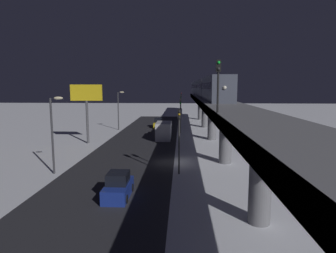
# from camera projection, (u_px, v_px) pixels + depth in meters

# --- Properties ---
(ground_plane) EXTENTS (240.00, 240.00, 0.00)m
(ground_plane) POSITION_uv_depth(u_px,v_px,m) (172.00, 162.00, 33.51)
(ground_plane) COLOR white
(avenue_asphalt) EXTENTS (11.00, 103.25, 0.01)m
(avenue_asphalt) POSITION_uv_depth(u_px,v_px,m) (126.00, 162.00, 33.75)
(avenue_asphalt) COLOR #28282D
(avenue_asphalt) RESTS_ON ground_plane
(elevated_railway) EXTENTS (5.00, 103.25, 6.60)m
(elevated_railway) POSITION_uv_depth(u_px,v_px,m) (225.00, 113.00, 32.47)
(elevated_railway) COLOR slate
(elevated_railway) RESTS_ON ground_plane
(subway_train) EXTENTS (2.94, 74.07, 3.40)m
(subway_train) POSITION_uv_depth(u_px,v_px,m) (202.00, 88.00, 70.25)
(subway_train) COLOR #4C5160
(subway_train) RESTS_ON elevated_railway
(rail_signal) EXTENTS (0.36, 0.41, 4.00)m
(rail_signal) POSITION_uv_depth(u_px,v_px,m) (218.00, 77.00, 22.16)
(rail_signal) COLOR black
(rail_signal) RESTS_ON elevated_railway
(sedan_blue) EXTENTS (1.91, 4.07, 1.97)m
(sedan_blue) POSITION_uv_depth(u_px,v_px,m) (118.00, 187.00, 22.91)
(sedan_blue) COLOR navy
(sedan_blue) RESTS_ON ground_plane
(sedan_yellow) EXTENTS (1.80, 4.33, 1.97)m
(sedan_yellow) POSITION_uv_depth(u_px,v_px,m) (158.00, 124.00, 62.25)
(sedan_yellow) COLOR gold
(sedan_yellow) RESTS_ON ground_plane
(box_truck) EXTENTS (2.40, 7.40, 2.80)m
(box_truck) POSITION_uv_depth(u_px,v_px,m) (164.00, 130.00, 48.99)
(box_truck) COLOR silver
(box_truck) RESTS_ON ground_plane
(traffic_light_near) EXTENTS (0.32, 0.44, 6.40)m
(traffic_light_near) POSITION_uv_depth(u_px,v_px,m) (179.00, 132.00, 28.43)
(traffic_light_near) COLOR #2D2D2D
(traffic_light_near) RESTS_ON ground_plane
(traffic_light_mid) EXTENTS (0.32, 0.44, 6.40)m
(traffic_light_mid) POSITION_uv_depth(u_px,v_px,m) (180.00, 111.00, 53.79)
(traffic_light_mid) COLOR #2D2D2D
(traffic_light_mid) RESTS_ON ground_plane
(traffic_light_far) EXTENTS (0.32, 0.44, 6.40)m
(traffic_light_far) POSITION_uv_depth(u_px,v_px,m) (181.00, 103.00, 79.16)
(traffic_light_far) COLOR #2D2D2D
(traffic_light_far) RESTS_ON ground_plane
(traffic_light_distant) EXTENTS (0.32, 0.44, 6.40)m
(traffic_light_distant) POSITION_uv_depth(u_px,v_px,m) (181.00, 99.00, 104.52)
(traffic_light_distant) COLOR #2D2D2D
(traffic_light_distant) RESTS_ON ground_plane
(commercial_billboard) EXTENTS (4.80, 0.36, 8.90)m
(commercial_billboard) POSITION_uv_depth(u_px,v_px,m) (86.00, 98.00, 43.85)
(commercial_billboard) COLOR #4C4C51
(commercial_billboard) RESTS_ON ground_plane
(street_lamp_near) EXTENTS (1.35, 0.44, 7.65)m
(street_lamp_near) POSITION_uv_depth(u_px,v_px,m) (54.00, 126.00, 28.43)
(street_lamp_near) COLOR #38383D
(street_lamp_near) RESTS_ON ground_plane
(street_lamp_far) EXTENTS (1.35, 0.44, 7.65)m
(street_lamp_far) POSITION_uv_depth(u_px,v_px,m) (119.00, 106.00, 58.13)
(street_lamp_far) COLOR #38383D
(street_lamp_far) RESTS_ON ground_plane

